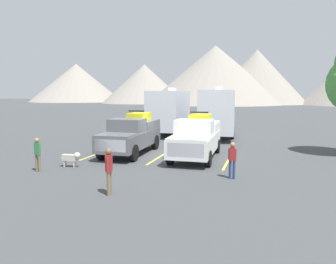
# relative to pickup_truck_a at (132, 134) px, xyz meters

# --- Properties ---
(ground_plane) EXTENTS (240.00, 240.00, 0.00)m
(ground_plane) POSITION_rel_pickup_truck_a_xyz_m (1.90, 0.18, -1.15)
(ground_plane) COLOR #3F4244
(pickup_truck_a) EXTENTS (2.23, 5.57, 2.48)m
(pickup_truck_a) POSITION_rel_pickup_truck_a_xyz_m (0.00, 0.00, 0.00)
(pickup_truck_a) COLOR #595B60
(pickup_truck_a) RESTS_ON ground
(pickup_truck_b) EXTENTS (2.28, 5.57, 2.48)m
(pickup_truck_b) POSITION_rel_pickup_truck_a_xyz_m (3.89, -0.14, -0.01)
(pickup_truck_b) COLOR white
(pickup_truck_b) RESTS_ON ground
(lot_stripe_a) EXTENTS (0.12, 5.50, 0.01)m
(lot_stripe_a) POSITION_rel_pickup_truck_a_xyz_m (-1.86, 0.06, -1.14)
(lot_stripe_a) COLOR gold
(lot_stripe_a) RESTS_ON ground
(lot_stripe_b) EXTENTS (0.12, 5.50, 0.01)m
(lot_stripe_b) POSITION_rel_pickup_truck_a_xyz_m (1.90, 0.06, -1.14)
(lot_stripe_b) COLOR gold
(lot_stripe_b) RESTS_ON ground
(lot_stripe_c) EXTENTS (0.12, 5.50, 0.01)m
(lot_stripe_c) POSITION_rel_pickup_truck_a_xyz_m (5.66, 0.06, -1.14)
(lot_stripe_c) COLOR gold
(lot_stripe_c) RESTS_ON ground
(camper_trailer_a) EXTENTS (3.04, 8.66, 3.96)m
(camper_trailer_a) POSITION_rel_pickup_truck_a_xyz_m (-0.36, 9.10, 0.93)
(camper_trailer_a) COLOR silver
(camper_trailer_a) RESTS_ON ground
(camper_trailer_b) EXTENTS (3.14, 8.39, 4.03)m
(camper_trailer_b) POSITION_rel_pickup_truck_a_xyz_m (3.88, 8.27, 0.97)
(camper_trailer_b) COLOR silver
(camper_trailer_b) RESTS_ON ground
(person_a) EXTENTS (0.34, 0.21, 1.54)m
(person_a) POSITION_rel_pickup_truck_a_xyz_m (-2.35, -5.30, -0.26)
(person_a) COLOR #726047
(person_a) RESTS_ON ground
(person_b) EXTENTS (0.23, 0.36, 1.66)m
(person_b) POSITION_rel_pickup_truck_a_xyz_m (2.29, -7.43, -0.19)
(person_b) COLOR #726047
(person_b) RESTS_ON ground
(person_c) EXTENTS (0.34, 0.21, 1.53)m
(person_c) POSITION_rel_pickup_truck_a_xyz_m (6.19, -4.02, -0.26)
(person_c) COLOR navy
(person_c) RESTS_ON ground
(dog) EXTENTS (1.04, 0.34, 0.73)m
(dog) POSITION_rel_pickup_truck_a_xyz_m (-1.35, -4.11, -0.66)
(dog) COLOR beige
(dog) RESTS_ON ground
(mountain_ridge) EXTENTS (152.86, 44.62, 17.21)m
(mountain_ridge) POSITION_rel_pickup_truck_a_xyz_m (2.67, 82.28, 6.60)
(mountain_ridge) COLOR gray
(mountain_ridge) RESTS_ON ground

